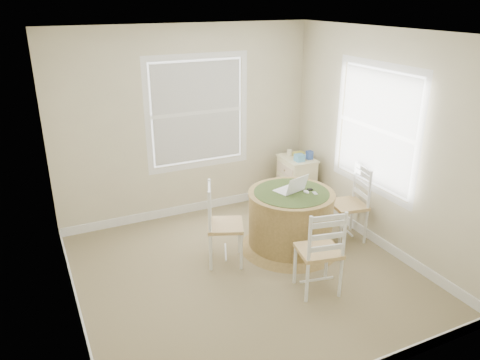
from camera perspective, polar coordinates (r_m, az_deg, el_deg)
room at (r=5.00m, az=1.60°, el=2.68°), size 3.64×3.64×2.64m
round_table at (r=5.72m, az=6.17°, el=-4.60°), size 1.22×1.22×0.74m
chair_left at (r=5.37m, az=-1.81°, el=-5.50°), size 0.53×0.54×0.95m
chair_near at (r=4.93m, az=9.57°, el=-8.46°), size 0.49×0.47×0.95m
chair_right at (r=6.03m, az=13.01°, el=-2.91°), size 0.47×0.48×0.95m
laptop at (r=5.61m, az=6.20°, el=-1.08°), size 0.39×0.36×0.23m
mouse at (r=5.60m, az=8.07°, el=-1.44°), size 0.08×0.10×0.03m
phone at (r=5.59m, az=9.12°, el=-1.65°), size 0.06×0.10×0.02m
keys at (r=5.67m, az=8.52°, el=-1.19°), size 0.07×0.06×0.02m
corner_chest at (r=6.92m, az=6.85°, el=-0.18°), size 0.43×0.57×0.74m
tissue_box at (r=6.64m, az=7.25°, el=2.72°), size 0.12×0.12×0.10m
box_yellow at (r=6.85m, az=7.15°, el=3.14°), size 0.15×0.11×0.06m
box_blue at (r=6.74m, az=8.41°, el=3.02°), size 0.08×0.08×0.12m
cup_cream at (r=6.85m, az=6.09°, el=3.32°), size 0.07×0.07×0.09m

